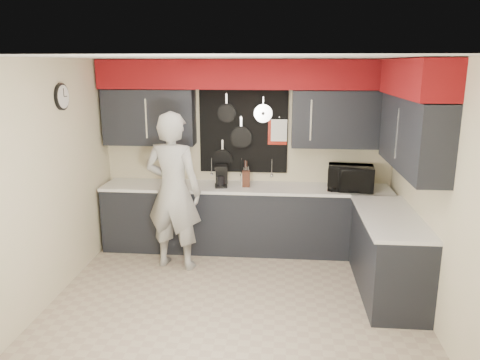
# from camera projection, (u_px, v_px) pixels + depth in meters

# --- Properties ---
(ground) EXTENTS (4.00, 4.00, 0.00)m
(ground) POSITION_uv_depth(u_px,v_px,m) (235.00, 299.00, 5.18)
(ground) COLOR tan
(ground) RESTS_ON ground
(back_wall_assembly) EXTENTS (4.00, 0.36, 2.60)m
(back_wall_assembly) POSITION_uv_depth(u_px,v_px,m) (247.00, 104.00, 6.24)
(back_wall_assembly) COLOR beige
(back_wall_assembly) RESTS_ON ground
(right_wall_assembly) EXTENTS (0.36, 3.50, 2.60)m
(right_wall_assembly) POSITION_uv_depth(u_px,v_px,m) (416.00, 123.00, 4.81)
(right_wall_assembly) COLOR beige
(right_wall_assembly) RESTS_ON ground
(left_wall_assembly) EXTENTS (0.05, 3.50, 2.60)m
(left_wall_assembly) POSITION_uv_depth(u_px,v_px,m) (51.00, 178.00, 5.05)
(left_wall_assembly) COLOR beige
(left_wall_assembly) RESTS_ON ground
(base_cabinets) EXTENTS (3.95, 2.20, 0.92)m
(base_cabinets) POSITION_uv_depth(u_px,v_px,m) (281.00, 227.00, 6.12)
(base_cabinets) COLOR black
(base_cabinets) RESTS_ON ground
(microwave) EXTENTS (0.62, 0.46, 0.32)m
(microwave) POSITION_uv_depth(u_px,v_px,m) (350.00, 178.00, 6.13)
(microwave) COLOR black
(microwave) RESTS_ON base_cabinets
(knife_block) EXTENTS (0.10, 0.10, 0.22)m
(knife_block) POSITION_uv_depth(u_px,v_px,m) (246.00, 179.00, 6.30)
(knife_block) COLOR #3E1D13
(knife_block) RESTS_ON base_cabinets
(utensil_crock) EXTENTS (0.12, 0.12, 0.16)m
(utensil_crock) POSITION_uv_depth(u_px,v_px,m) (245.00, 180.00, 6.38)
(utensil_crock) COLOR white
(utensil_crock) RESTS_ON base_cabinets
(coffee_maker) EXTENTS (0.19, 0.22, 0.30)m
(coffee_maker) POSITION_uv_depth(u_px,v_px,m) (221.00, 175.00, 6.30)
(coffee_maker) COLOR black
(coffee_maker) RESTS_ON base_cabinets
(person) EXTENTS (0.81, 0.62, 1.99)m
(person) POSITION_uv_depth(u_px,v_px,m) (173.00, 191.00, 5.80)
(person) COLOR #B2B3B0
(person) RESTS_ON ground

